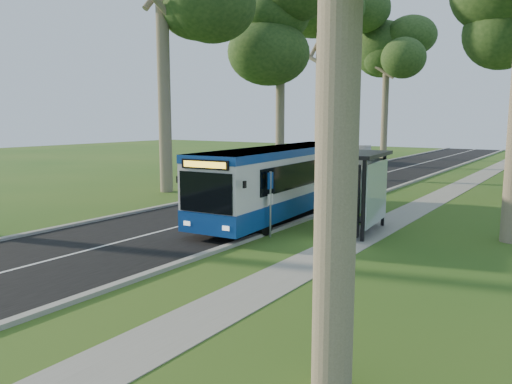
{
  "coord_description": "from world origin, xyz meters",
  "views": [
    {
      "loc": [
        9.54,
        -12.6,
        4.17
      ],
      "look_at": [
        -0.14,
        1.79,
        1.6
      ],
      "focal_mm": 35.0,
      "sensor_mm": 36.0,
      "label": 1
    }
  ],
  "objects_px": {
    "bus_shelter": "(355,177)",
    "litter_bin": "(370,205)",
    "bus_stop_sign": "(270,196)",
    "car_silver": "(361,155)",
    "bus": "(282,181)",
    "car_white": "(336,159)"
  },
  "relations": [
    {
      "from": "bus_stop_sign",
      "to": "car_silver",
      "type": "height_order",
      "value": "bus_stop_sign"
    },
    {
      "from": "bus_stop_sign",
      "to": "litter_bin",
      "type": "relative_size",
      "value": 2.76
    },
    {
      "from": "car_white",
      "to": "bus_stop_sign",
      "type": "bearing_deg",
      "value": -58.24
    },
    {
      "from": "bus_stop_sign",
      "to": "car_silver",
      "type": "distance_m",
      "value": 30.43
    },
    {
      "from": "bus",
      "to": "car_silver",
      "type": "height_order",
      "value": "bus"
    },
    {
      "from": "litter_bin",
      "to": "car_silver",
      "type": "height_order",
      "value": "car_silver"
    },
    {
      "from": "bus",
      "to": "bus_shelter",
      "type": "bearing_deg",
      "value": -24.18
    },
    {
      "from": "bus_shelter",
      "to": "bus",
      "type": "bearing_deg",
      "value": 153.68
    },
    {
      "from": "bus",
      "to": "litter_bin",
      "type": "relative_size",
      "value": 13.34
    },
    {
      "from": "bus",
      "to": "litter_bin",
      "type": "distance_m",
      "value": 4.08
    },
    {
      "from": "bus_stop_sign",
      "to": "litter_bin",
      "type": "xyz_separation_m",
      "value": [
        1.36,
        6.01,
        -1.04
      ]
    },
    {
      "from": "bus_stop_sign",
      "to": "bus_shelter",
      "type": "relative_size",
      "value": 0.65
    },
    {
      "from": "bus_stop_sign",
      "to": "car_white",
      "type": "bearing_deg",
      "value": 109.32
    },
    {
      "from": "car_silver",
      "to": "litter_bin",
      "type": "bearing_deg",
      "value": -88.41
    },
    {
      "from": "bus",
      "to": "bus_shelter",
      "type": "relative_size",
      "value": 3.13
    },
    {
      "from": "bus_shelter",
      "to": "car_silver",
      "type": "height_order",
      "value": "bus_shelter"
    },
    {
      "from": "bus",
      "to": "litter_bin",
      "type": "height_order",
      "value": "bus"
    },
    {
      "from": "car_silver",
      "to": "bus_shelter",
      "type": "bearing_deg",
      "value": -89.81
    },
    {
      "from": "bus_shelter",
      "to": "litter_bin",
      "type": "distance_m",
      "value": 4.41
    },
    {
      "from": "bus_stop_sign",
      "to": "bus_shelter",
      "type": "height_order",
      "value": "bus_shelter"
    },
    {
      "from": "litter_bin",
      "to": "car_white",
      "type": "distance_m",
      "value": 21.82
    },
    {
      "from": "litter_bin",
      "to": "car_white",
      "type": "height_order",
      "value": "car_white"
    }
  ]
}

